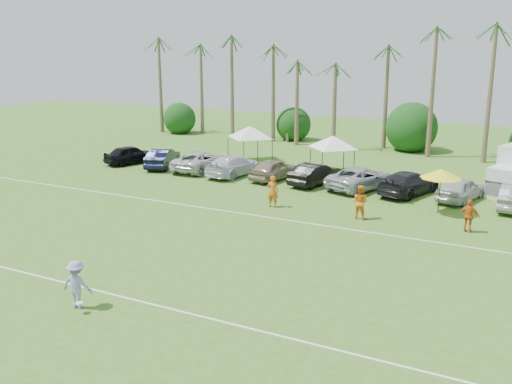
% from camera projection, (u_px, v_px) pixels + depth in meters
% --- Properties ---
extents(ground, '(120.00, 120.00, 0.00)m').
position_uv_depth(ground, '(25.00, 301.00, 21.63)').
color(ground, '#3D6B20').
rests_on(ground, ground).
extents(field_lines, '(80.00, 12.10, 0.01)m').
position_uv_depth(field_lines, '(153.00, 239.00, 28.53)').
color(field_lines, white).
rests_on(field_lines, ground).
extents(palm_tree_0, '(2.40, 2.40, 8.90)m').
position_uv_depth(palm_tree_0, '(154.00, 63.00, 62.20)').
color(palm_tree_0, brown).
rests_on(palm_tree_0, ground).
extents(palm_tree_1, '(2.40, 2.40, 9.90)m').
position_uv_depth(palm_tree_1, '(193.00, 55.00, 59.78)').
color(palm_tree_1, brown).
rests_on(palm_tree_1, ground).
extents(palm_tree_2, '(2.40, 2.40, 10.90)m').
position_uv_depth(palm_tree_2, '(234.00, 47.00, 57.37)').
color(palm_tree_2, brown).
rests_on(palm_tree_2, ground).
extents(palm_tree_3, '(2.40, 2.40, 11.90)m').
position_uv_depth(palm_tree_3, '(270.00, 38.00, 55.40)').
color(palm_tree_3, brown).
rests_on(palm_tree_3, ground).
extents(palm_tree_4, '(2.40, 2.40, 8.90)m').
position_uv_depth(palm_tree_4, '(308.00, 66.00, 54.28)').
color(palm_tree_4, brown).
rests_on(palm_tree_4, ground).
extents(palm_tree_5, '(2.40, 2.40, 9.90)m').
position_uv_depth(palm_tree_5, '(348.00, 57.00, 52.30)').
color(palm_tree_5, brown).
rests_on(palm_tree_5, ground).
extents(palm_tree_6, '(2.40, 2.40, 10.90)m').
position_uv_depth(palm_tree_6, '(392.00, 47.00, 50.33)').
color(palm_tree_6, brown).
rests_on(palm_tree_6, ground).
extents(palm_tree_7, '(2.40, 2.40, 11.90)m').
position_uv_depth(palm_tree_7, '(440.00, 37.00, 48.35)').
color(palm_tree_7, brown).
rests_on(palm_tree_7, ground).
extents(palm_tree_8, '(2.40, 2.40, 8.90)m').
position_uv_depth(palm_tree_8, '(500.00, 69.00, 46.80)').
color(palm_tree_8, brown).
rests_on(palm_tree_8, ground).
extents(bush_tree_0, '(4.00, 4.00, 4.00)m').
position_uv_depth(bush_tree_0, '(184.00, 116.00, 63.17)').
color(bush_tree_0, brown).
rests_on(bush_tree_0, ground).
extents(bush_tree_1, '(4.00, 4.00, 4.00)m').
position_uv_depth(bush_tree_1, '(292.00, 123.00, 57.45)').
color(bush_tree_1, brown).
rests_on(bush_tree_1, ground).
extents(bush_tree_2, '(4.00, 4.00, 4.00)m').
position_uv_depth(bush_tree_2, '(412.00, 131.00, 52.17)').
color(bush_tree_2, brown).
rests_on(bush_tree_2, ground).
extents(sideline_player_a, '(0.74, 0.52, 1.94)m').
position_uv_depth(sideline_player_a, '(273.00, 191.00, 34.01)').
color(sideline_player_a, '#CB6316').
rests_on(sideline_player_a, ground).
extents(sideline_player_b, '(0.99, 0.80, 1.93)m').
position_uv_depth(sideline_player_b, '(360.00, 202.00, 31.73)').
color(sideline_player_b, orange).
rests_on(sideline_player_b, ground).
extents(sideline_player_c, '(1.04, 0.48, 1.75)m').
position_uv_depth(sideline_player_c, '(469.00, 216.00, 29.44)').
color(sideline_player_c, orange).
rests_on(sideline_player_c, ground).
extents(canopy_tent_left, '(4.24, 4.24, 3.43)m').
position_uv_depth(canopy_tent_left, '(250.00, 126.00, 47.10)').
color(canopy_tent_left, black).
rests_on(canopy_tent_left, ground).
extents(canopy_tent_right, '(4.04, 4.04, 3.28)m').
position_uv_depth(canopy_tent_right, '(333.00, 136.00, 42.90)').
color(canopy_tent_right, black).
rests_on(canopy_tent_right, ground).
extents(market_umbrella, '(2.37, 2.37, 2.64)m').
position_uv_depth(market_umbrella, '(441.00, 174.00, 32.32)').
color(market_umbrella, black).
rests_on(market_umbrella, ground).
extents(frisbee_player, '(1.30, 0.94, 1.84)m').
position_uv_depth(frisbee_player, '(77.00, 284.00, 20.93)').
color(frisbee_player, '#9790CC').
rests_on(frisbee_player, ground).
extents(parked_car_0, '(3.28, 4.79, 1.51)m').
position_uv_depth(parked_car_0, '(131.00, 154.00, 46.57)').
color(parked_car_0, black).
rests_on(parked_car_0, ground).
extents(parked_car_1, '(2.94, 4.86, 1.51)m').
position_uv_depth(parked_car_1, '(163.00, 158.00, 45.08)').
color(parked_car_1, black).
rests_on(parked_car_1, ground).
extents(parked_car_2, '(2.71, 5.53, 1.51)m').
position_uv_depth(parked_car_2, '(200.00, 161.00, 44.03)').
color(parked_car_2, silver).
rests_on(parked_car_2, ground).
extents(parked_car_3, '(2.81, 5.45, 1.51)m').
position_uv_depth(parked_car_3, '(234.00, 165.00, 42.32)').
color(parked_car_3, silver).
rests_on(parked_car_3, ground).
extents(parked_car_4, '(2.47, 4.67, 1.51)m').
position_uv_depth(parked_car_4, '(274.00, 169.00, 41.03)').
color(parked_car_4, gray).
rests_on(parked_car_4, ground).
extents(parked_car_5, '(2.55, 4.83, 1.51)m').
position_uv_depth(parked_car_5, '(315.00, 174.00, 39.57)').
color(parked_car_5, black).
rests_on(parked_car_5, ground).
extents(parked_car_6, '(4.09, 5.96, 1.51)m').
position_uv_depth(parked_car_6, '(361.00, 178.00, 38.33)').
color(parked_car_6, '#A9ABB5').
rests_on(parked_car_6, ground).
extents(parked_car_7, '(3.60, 5.61, 1.51)m').
position_uv_depth(parked_car_7, '(409.00, 183.00, 36.93)').
color(parked_car_7, black).
rests_on(parked_car_7, ground).
extents(parked_car_8, '(2.81, 4.74, 1.51)m').
position_uv_depth(parked_car_8, '(460.00, 189.00, 35.46)').
color(parked_car_8, '#B9B9BB').
rests_on(parked_car_8, ground).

